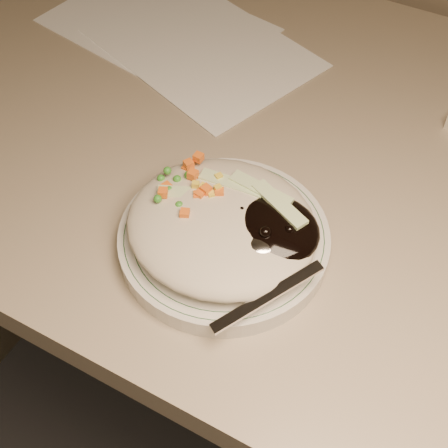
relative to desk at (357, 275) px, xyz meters
The scene contains 5 objects.
desk is the anchor object (origin of this frame).
plate 0.30m from the desk, 122.41° to the right, with size 0.22×0.22×0.02m, color silver.
plate_rim 0.31m from the desk, 122.41° to the right, with size 0.20×0.20×0.00m.
meal 0.32m from the desk, 121.31° to the right, with size 0.21×0.19×0.05m.
papers 0.42m from the desk, 161.21° to the left, with size 0.43×0.30×0.00m.
Camera 1 is at (0.07, 0.86, 1.26)m, focal length 50.00 mm.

